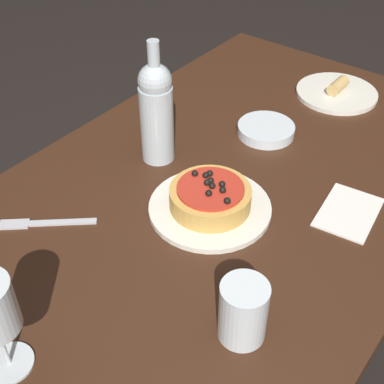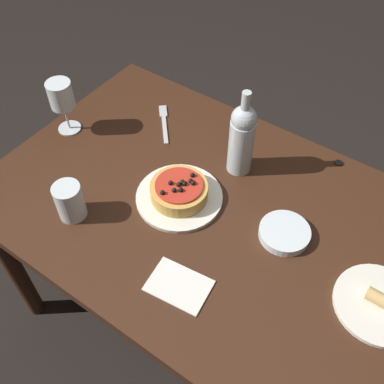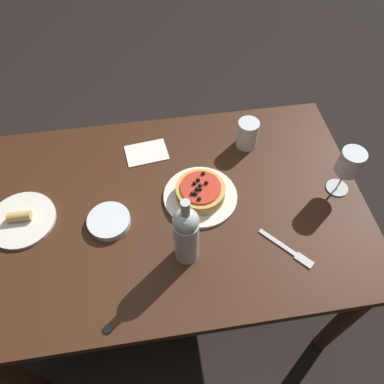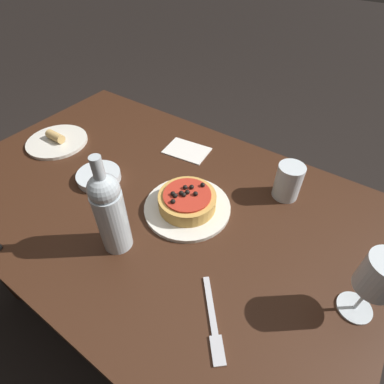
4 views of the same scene
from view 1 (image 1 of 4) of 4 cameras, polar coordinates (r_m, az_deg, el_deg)
name	(u,v)px [view 1 (image 1 of 4)]	position (r m, az deg, el deg)	size (l,w,h in m)	color
ground_plane	(221,362)	(1.73, 3.16, -17.67)	(14.00, 14.00, 0.00)	black
dining_table	(231,209)	(1.25, 4.19, -1.85)	(1.34, 0.85, 0.72)	#381E11
dinner_plate	(210,208)	(1.11, 1.92, -1.69)	(0.25, 0.25, 0.01)	silver
pizza	(210,197)	(1.09, 1.96, -0.50)	(0.17, 0.17, 0.06)	gold
wine_bottle	(156,111)	(1.19, -3.83, 8.67)	(0.08, 0.08, 0.29)	#B2BCC1
water_cup	(243,311)	(0.86, 5.47, -12.55)	(0.08, 0.08, 0.11)	silver
side_bowl	(266,130)	(1.34, 7.89, 6.59)	(0.14, 0.14, 0.03)	silver
fork	(41,223)	(1.12, -15.77, -3.22)	(0.14, 0.16, 0.00)	#B7B7BC
side_plate	(337,92)	(1.55, 15.18, 10.24)	(0.22, 0.22, 0.05)	silver
paper_napkin	(349,212)	(1.15, 16.36, -2.07)	(0.17, 0.13, 0.00)	silver
bottle_cap	(163,89)	(1.52, -3.12, 10.87)	(0.02, 0.02, 0.01)	black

